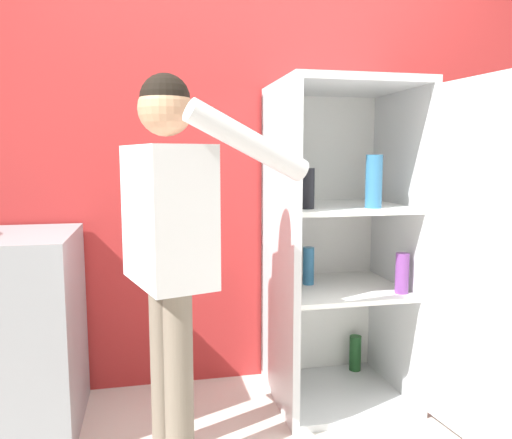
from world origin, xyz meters
TOP-DOWN VIEW (x-y plane):
  - wall_back at (0.00, 0.98)m, footprint 7.00×0.06m
  - refrigerator at (0.47, 0.52)m, footprint 0.80×1.30m
  - person at (-0.49, 0.22)m, footprint 0.72×0.56m

SIDE VIEW (x-z plane):
  - refrigerator at x=0.47m, z-range 0.00..1.61m
  - person at x=-0.49m, z-range 0.20..1.76m
  - wall_back at x=0.00m, z-range 0.00..2.55m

